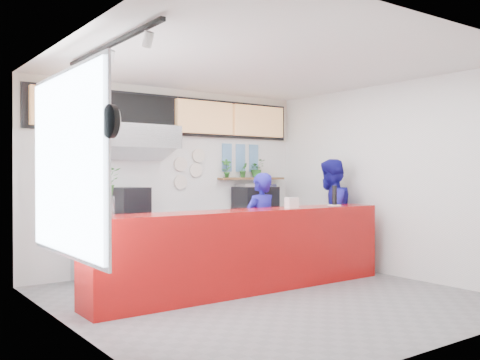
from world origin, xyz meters
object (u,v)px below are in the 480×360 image
espresso_machine (255,199)px  pepper_mill (334,195)px  panini_oven (127,203)px  service_counter (247,251)px  staff_center (260,227)px  staff_right (330,215)px

espresso_machine → pepper_mill: size_ratio=2.41×
pepper_mill → panini_oven: bearing=144.9°
service_counter → espresso_machine: espresso_machine is taller
panini_oven → staff_center: size_ratio=0.33×
service_counter → staff_right: bearing=12.7°
service_counter → staff_right: (2.05, 0.46, 0.36)m
staff_right → staff_center: bearing=-18.2°
espresso_machine → staff_center: size_ratio=0.44×
panini_oven → espresso_machine: bearing=-15.8°
service_counter → espresso_machine: size_ratio=6.36×
service_counter → panini_oven: bearing=117.6°
espresso_machine → pepper_mill: 1.83m
panini_oven → pepper_mill: 3.17m
panini_oven → service_counter: bearing=-78.2°
pepper_mill → service_counter: bearing=179.3°
staff_right → espresso_machine: bearing=-86.9°
service_counter → staff_center: staff_center is taller
staff_center → pepper_mill: size_ratio=5.44×
panini_oven → espresso_machine: size_ratio=0.75×
espresso_machine → panini_oven: bearing=-178.6°
staff_right → pepper_mill: 0.72m
panini_oven → espresso_machine: panini_oven is taller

